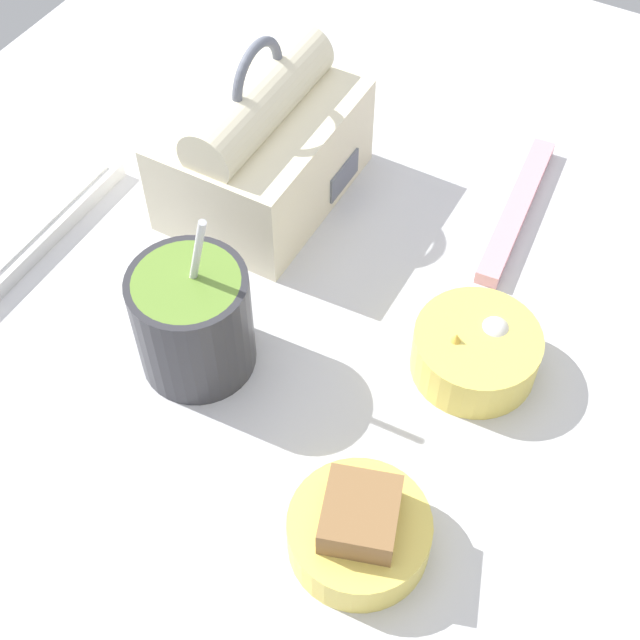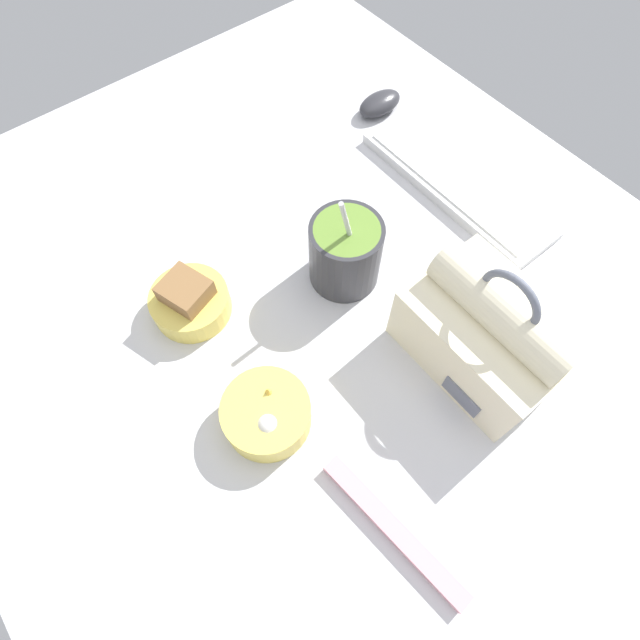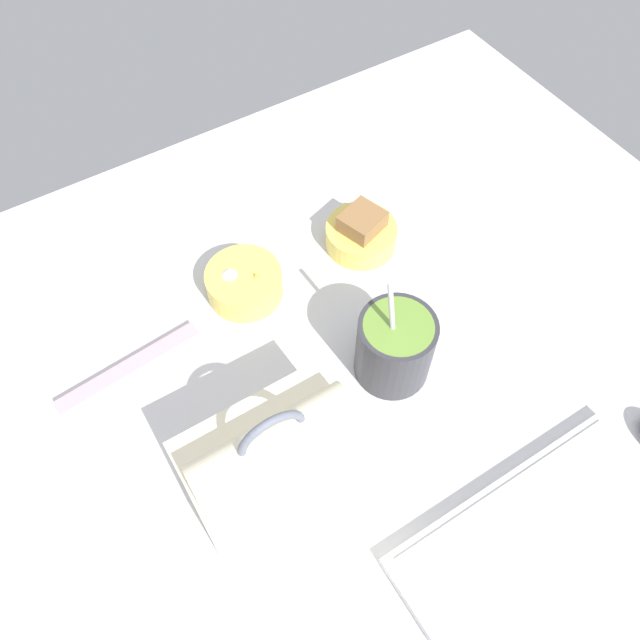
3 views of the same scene
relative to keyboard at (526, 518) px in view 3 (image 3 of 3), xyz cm
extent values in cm
cube|color=silver|center=(7.51, -32.45, -2.02)|extent=(140.00, 110.00, 2.00)
cube|color=silver|center=(0.00, 0.00, -0.12)|extent=(37.15, 11.05, 1.80)
cube|color=white|center=(0.00, 0.00, 0.93)|extent=(34.17, 9.06, 0.30)
cube|color=#EFE5C1|center=(23.84, -20.73, 4.37)|extent=(21.46, 15.46, 10.77)
cylinder|color=#EFE5C1|center=(23.84, -20.73, 11.38)|extent=(20.39, 5.92, 5.92)
cube|color=slate|center=(27.60, -28.56, 1.94)|extent=(6.01, 0.30, 3.23)
torus|color=slate|center=(23.84, -20.73, 14.05)|extent=(8.51, 1.00, 8.51)
cylinder|color=#333338|center=(1.56, -26.94, 4.62)|extent=(10.81, 10.81, 11.28)
cylinder|color=olive|center=(1.56, -26.94, 9.96)|extent=(9.51, 9.51, 0.60)
cylinder|color=silver|center=(2.37, -27.48, 11.48)|extent=(0.70, 3.82, 12.75)
cylinder|color=#EFD65B|center=(-7.76, -48.85, 0.98)|extent=(11.66, 11.66, 3.99)
cube|color=olive|center=(-7.76, -48.85, 3.17)|extent=(7.90, 7.53, 5.59)
cylinder|color=#EFD65B|center=(13.22, -50.04, 1.38)|extent=(11.79, 11.79, 4.79)
ellipsoid|color=white|center=(14.99, -50.93, 2.54)|extent=(3.21, 3.21, 3.77)
cone|color=#EFBC47|center=(11.74, -48.39, 2.69)|extent=(5.33, 5.33, 4.07)
sphere|color=black|center=(13.60, -53.62, 1.37)|extent=(1.41, 1.41, 1.41)
sphere|color=black|center=(14.09, -52.93, 1.37)|extent=(1.41, 1.41, 1.41)
sphere|color=black|center=(14.15, -52.09, 1.37)|extent=(1.41, 1.41, 1.41)
sphere|color=black|center=(13.77, -51.34, 1.37)|extent=(1.41, 1.41, 1.41)
cube|color=pink|center=(34.09, -46.24, -0.22)|extent=(22.35, 4.41, 1.60)
camera|label=1|loc=(-35.80, -60.87, 68.24)|focal=50.00mm
camera|label=2|loc=(33.05, -56.89, 65.20)|focal=28.00mm
camera|label=3|loc=(33.54, 5.10, 78.97)|focal=35.00mm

